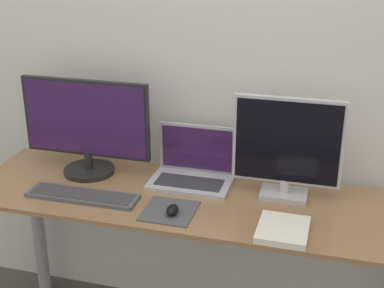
{
  "coord_description": "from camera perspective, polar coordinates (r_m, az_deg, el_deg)",
  "views": [
    {
      "loc": [
        0.52,
        -1.57,
        1.76
      ],
      "look_at": [
        -0.01,
        0.33,
        0.98
      ],
      "focal_mm": 50.0,
      "sensor_mm": 36.0,
      "label": 1
    }
  ],
  "objects": [
    {
      "name": "book",
      "position": [
        1.94,
        9.68,
        -8.99
      ],
      "size": [
        0.18,
        0.21,
        0.02
      ],
      "color": "silver",
      "rests_on": "desk"
    },
    {
      "name": "mouse",
      "position": [
        2.02,
        -2.11,
        -7.03
      ],
      "size": [
        0.04,
        0.07,
        0.04
      ],
      "color": "black",
      "rests_on": "mousepad"
    },
    {
      "name": "desk",
      "position": [
        2.24,
        -0.09,
        -9.28
      ],
      "size": [
        1.87,
        0.56,
        0.77
      ],
      "color": "olive",
      "rests_on": "ground_plane"
    },
    {
      "name": "monitor_right",
      "position": [
        2.11,
        10.12,
        -0.34
      ],
      "size": [
        0.43,
        0.13,
        0.41
      ],
      "color": "#B2B2B7",
      "rests_on": "desk"
    },
    {
      "name": "laptop",
      "position": [
        2.28,
        0.13,
        -2.6
      ],
      "size": [
        0.34,
        0.23,
        0.23
      ],
      "color": "#ADADB2",
      "rests_on": "desk"
    },
    {
      "name": "wall_back",
      "position": [
        2.31,
        2.26,
        8.82
      ],
      "size": [
        7.0,
        0.05,
        2.5
      ],
      "color": "silver",
      "rests_on": "ground_plane"
    },
    {
      "name": "mousepad",
      "position": [
        2.06,
        -2.44,
        -7.15
      ],
      "size": [
        0.2,
        0.2,
        0.0
      ],
      "color": "#47474C",
      "rests_on": "desk"
    },
    {
      "name": "keyboard",
      "position": [
        2.2,
        -11.59,
        -5.42
      ],
      "size": [
        0.46,
        0.12,
        0.02
      ],
      "color": "#4C4C51",
      "rests_on": "desk"
    },
    {
      "name": "monitor_left",
      "position": [
        2.34,
        -11.23,
        1.84
      ],
      "size": [
        0.57,
        0.22,
        0.42
      ],
      "color": "black",
      "rests_on": "desk"
    }
  ]
}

